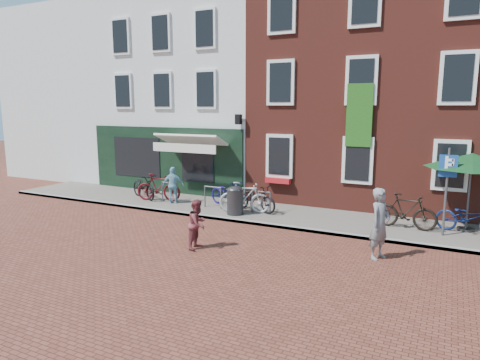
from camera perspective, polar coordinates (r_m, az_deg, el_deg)
The scene contains 18 objects.
ground at distance 14.66m, azimuth -0.88°, elevation -5.67°, with size 80.00×80.00×0.00m, color brown.
sidewalk at distance 15.58m, azimuth 4.95°, elevation -4.59°, with size 24.00×3.00×0.10m, color slate.
building_stucco at distance 22.68m, azimuth -4.09°, elevation 11.28°, with size 8.00×8.00×9.00m, color silver.
building_brick_mid at distance 20.09m, azimuth 13.82°, elevation 12.64°, with size 6.00×8.00×10.00m, color maroon.
filler_left at distance 27.26m, azimuth -18.06°, elevation 10.58°, with size 7.00×8.00×9.00m, color silver.
litter_bin at distance 15.22m, azimuth -0.66°, elevation -2.53°, with size 0.59×0.59×1.09m.
parking_sign at distance 13.91m, azimuth 25.90°, elevation 0.10°, with size 0.50×0.07×2.63m.
parasol at distance 14.71m, azimuth 28.57°, elevation 2.63°, with size 2.74×2.74×2.52m.
woman at distance 11.64m, azimuth 18.15°, elevation -5.56°, with size 0.68×0.45×1.86m, color slate.
boy at distance 11.96m, azimuth -5.66°, elevation -5.87°, with size 0.68×0.53×1.39m, color brown.
cafe_person at distance 17.14m, azimuth -8.90°, elevation -0.67°, with size 0.86×0.36×1.46m, color #7FBBD0.
bicycle_0 at distance 18.33m, azimuth -12.73°, elevation -0.83°, with size 0.67×1.92×1.01m, color black.
bicycle_1 at distance 17.69m, azimuth -10.82°, elevation -0.96°, with size 0.53×1.87×1.12m, color #4E0B11.
bicycle_2 at distance 16.45m, azimuth -1.70°, elevation -1.80°, with size 0.67×1.92×1.01m, color #1A0D5C.
bicycle_3 at distance 15.46m, azimuth 0.60°, elevation -2.34°, with size 0.53×1.87×1.12m, color #AAABAD.
bicycle_4 at distance 15.68m, azimuth 1.98°, elevation -2.38°, with size 0.67×1.92×1.01m, color black.
bicycle_5 at distance 14.43m, azimuth 21.25°, elevation -3.90°, with size 0.53×1.87×1.12m, color black.
bicycle_6 at distance 14.61m, azimuth 28.19°, elevation -4.48°, with size 0.67×1.92×1.01m, color #0E1C4A.
Camera 1 is at (6.48, -12.55, 3.92)m, focal length 31.98 mm.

